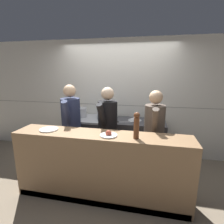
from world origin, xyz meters
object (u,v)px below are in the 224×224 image
at_px(oven_range, 93,138).
at_px(mixing_bowl_steel, 135,118).
at_px(chefs_knife, 121,122).
at_px(chef_sous, 108,129).
at_px(chef_head_cook, 71,125).
at_px(plated_dish_main, 49,129).
at_px(plated_dish_appetiser, 109,134).
at_px(sauce_pot, 104,113).
at_px(pepper_mill, 136,125).
at_px(stock_pot, 80,112).
at_px(chef_line, 154,134).

height_order(oven_range, mixing_bowl_steel, mixing_bowl_steel).
height_order(chefs_knife, chef_sous, chef_sous).
xyz_separation_m(chefs_knife, chef_head_cook, (-0.84, -0.50, 0.03)).
bearing_deg(plated_dish_main, plated_dish_appetiser, -3.36).
height_order(sauce_pot, pepper_mill, pepper_mill).
height_order(chefs_knife, plated_dish_appetiser, plated_dish_appetiser).
distance_m(plated_dish_appetiser, pepper_mill, 0.42).
bearing_deg(stock_pot, oven_range, -6.69).
distance_m(stock_pot, sauce_pot, 0.55).
bearing_deg(chefs_knife, mixing_bowl_steel, 40.61).
distance_m(mixing_bowl_steel, chef_line, 0.86).
distance_m(plated_dish_appetiser, chef_head_cook, 1.06).
xyz_separation_m(plated_dish_appetiser, pepper_mill, (0.38, -0.02, 0.17)).
distance_m(stock_pot, chef_head_cook, 0.70).
bearing_deg(chefs_knife, pepper_mill, -71.46).
bearing_deg(plated_dish_appetiser, sauce_pot, 107.22).
bearing_deg(chef_head_cook, plated_dish_appetiser, -44.48).
bearing_deg(chef_sous, plated_dish_main, -133.59).
xyz_separation_m(stock_pot, pepper_mill, (1.32, -1.33, 0.20)).
xyz_separation_m(stock_pot, mixing_bowl_steel, (1.20, 0.04, -0.08)).
relative_size(oven_range, chef_line, 0.61).
height_order(sauce_pot, chefs_knife, sauce_pot).
xyz_separation_m(stock_pot, sauce_pot, (0.55, -0.05, 0.01)).
distance_m(sauce_pot, chef_head_cook, 0.79).
xyz_separation_m(plated_dish_appetiser, chef_line, (0.63, 0.57, -0.15)).
distance_m(mixing_bowl_steel, pepper_mill, 1.40).
bearing_deg(pepper_mill, mixing_bowl_steel, 95.17).
height_order(oven_range, stock_pot, stock_pot).
bearing_deg(chef_head_cook, chefs_knife, 22.59).
bearing_deg(oven_range, chef_head_cook, -105.88).
bearing_deg(mixing_bowl_steel, plated_dish_main, -132.97).
bearing_deg(chef_line, chef_sous, 177.05).
height_order(plated_dish_appetiser, chef_sous, chef_sous).
bearing_deg(chefs_knife, chef_line, -41.07).
bearing_deg(plated_dish_main, chef_line, 18.12).
height_order(stock_pot, plated_dish_appetiser, same).
height_order(mixing_bowl_steel, plated_dish_main, plated_dish_main).
xyz_separation_m(oven_range, chef_sous, (0.50, -0.66, 0.46)).
relative_size(mixing_bowl_steel, chef_line, 0.18).
height_order(plated_dish_main, plated_dish_appetiser, plated_dish_appetiser).
bearing_deg(plated_dish_main, pepper_mill, -3.11).
bearing_deg(oven_range, chefs_knife, -13.21).
bearing_deg(oven_range, stock_pot, 173.31).
distance_m(sauce_pot, chef_sous, 0.69).
relative_size(plated_dish_appetiser, chef_head_cook, 0.15).
height_order(stock_pot, chef_head_cook, chef_head_cook).
bearing_deg(chefs_knife, plated_dish_main, -131.44).
bearing_deg(plated_dish_appetiser, chef_sous, 104.58).
distance_m(mixing_bowl_steel, chef_sous, 0.84).
distance_m(sauce_pot, pepper_mill, 1.51).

